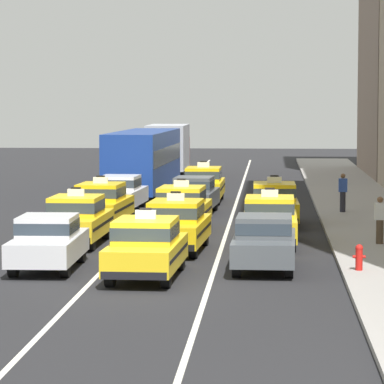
# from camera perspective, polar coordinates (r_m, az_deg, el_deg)

# --- Properties ---
(ground_plane) EXTENTS (160.00, 160.00, 0.00)m
(ground_plane) POSITION_cam_1_polar(r_m,az_deg,el_deg) (30.05, -2.22, -4.74)
(ground_plane) COLOR #232326
(lane_stripe_left_center) EXTENTS (0.14, 80.00, 0.01)m
(lane_stripe_left_center) POSITION_cam_1_polar(r_m,az_deg,el_deg) (49.95, -1.57, -0.92)
(lane_stripe_left_center) COLOR silver
(lane_stripe_left_center) RESTS_ON ground
(lane_stripe_center_right) EXTENTS (0.14, 80.00, 0.01)m
(lane_stripe_center_right) POSITION_cam_1_polar(r_m,az_deg,el_deg) (49.74, 2.10, -0.94)
(lane_stripe_center_right) COLOR silver
(lane_stripe_center_right) RESTS_ON ground
(sidewalk_curb) EXTENTS (4.00, 90.00, 0.15)m
(sidewalk_curb) POSITION_cam_1_polar(r_m,az_deg,el_deg) (44.91, 9.05, -1.53)
(sidewalk_curb) COLOR #9E9993
(sidewalk_curb) RESTS_ON ground
(sedan_left_nearest) EXTENTS (1.83, 4.33, 1.58)m
(sedan_left_nearest) POSITION_cam_1_polar(r_m,az_deg,el_deg) (32.99, -7.22, -2.43)
(sedan_left_nearest) COLOR black
(sedan_left_nearest) RESTS_ON ground
(taxi_left_second) EXTENTS (1.90, 4.59, 1.96)m
(taxi_left_second) POSITION_cam_1_polar(r_m,az_deg,el_deg) (38.42, -5.79, -1.35)
(taxi_left_second) COLOR black
(taxi_left_second) RESTS_ON ground
(taxi_left_third) EXTENTS (2.03, 4.64, 1.96)m
(taxi_left_third) POSITION_cam_1_polar(r_m,az_deg,el_deg) (43.96, -4.57, -0.57)
(taxi_left_third) COLOR black
(taxi_left_third) RESTS_ON ground
(sedan_left_fourth) EXTENTS (2.01, 4.40, 1.58)m
(sedan_left_fourth) POSITION_cam_1_polar(r_m,az_deg,el_deg) (49.32, -3.62, -0.01)
(sedan_left_fourth) COLOR black
(sedan_left_fourth) RESTS_ON ground
(bus_left_fifth) EXTENTS (2.88, 11.28, 3.22)m
(bus_left_fifth) POSITION_cam_1_polar(r_m,az_deg,el_deg) (58.23, -2.44, 1.68)
(bus_left_fifth) COLOR black
(bus_left_fifth) RESTS_ON ground
(box_truck_left_sixth) EXTENTS (2.31, 6.96, 3.27)m
(box_truck_left_sixth) POSITION_cam_1_polar(r_m,az_deg,el_deg) (70.02, -1.17, 2.18)
(box_truck_left_sixth) COLOR black
(box_truck_left_sixth) RESTS_ON ground
(taxi_center_nearest) EXTENTS (1.97, 4.62, 1.96)m
(taxi_center_nearest) POSITION_cam_1_polar(r_m,az_deg,el_deg) (31.19, -2.31, -2.76)
(taxi_center_nearest) COLOR black
(taxi_center_nearest) RESTS_ON ground
(taxi_center_second) EXTENTS (2.02, 4.64, 1.96)m
(taxi_center_second) POSITION_cam_1_polar(r_m,az_deg,el_deg) (36.55, -0.80, -1.64)
(taxi_center_second) COLOR black
(taxi_center_second) RESTS_ON ground
(taxi_center_third) EXTENTS (2.03, 4.64, 1.96)m
(taxi_center_third) POSITION_cam_1_polar(r_m,az_deg,el_deg) (42.19, -0.52, -0.78)
(taxi_center_third) COLOR black
(taxi_center_third) RESTS_ON ground
(sedan_center_fourth) EXTENTS (2.01, 4.40, 1.58)m
(sedan_center_fourth) POSITION_cam_1_polar(r_m,az_deg,el_deg) (48.42, 0.10, -0.09)
(sedan_center_fourth) COLOR black
(sedan_center_fourth) RESTS_ON ground
(taxi_center_fifth) EXTENTS (1.86, 4.58, 1.96)m
(taxi_center_fifth) POSITION_cam_1_polar(r_m,az_deg,el_deg) (53.74, 0.58, 0.42)
(taxi_center_fifth) COLOR black
(taxi_center_fifth) RESTS_ON ground
(sedan_right_nearest) EXTENTS (1.85, 4.34, 1.58)m
(sedan_right_nearest) POSITION_cam_1_polar(r_m,az_deg,el_deg) (32.77, 3.64, -2.45)
(sedan_right_nearest) COLOR black
(sedan_right_nearest) RESTS_ON ground
(taxi_right_second) EXTENTS (1.85, 4.57, 1.96)m
(taxi_right_second) POSITION_cam_1_polar(r_m,az_deg,el_deg) (38.02, 3.91, -1.40)
(taxi_right_second) COLOR black
(taxi_right_second) RESTS_ON ground
(taxi_right_third) EXTENTS (1.88, 4.59, 1.96)m
(taxi_right_third) POSITION_cam_1_polar(r_m,az_deg,el_deg) (44.12, 4.14, -0.55)
(taxi_right_third) COLOR black
(taxi_right_third) RESTS_ON ground
(pedestrian_near_crosswalk) EXTENTS (0.36, 0.24, 1.56)m
(pedestrian_near_crosswalk) POSITION_cam_1_polar(r_m,az_deg,el_deg) (37.89, 9.39, -1.39)
(pedestrian_near_crosswalk) COLOR #473828
(pedestrian_near_crosswalk) RESTS_ON sidewalk_curb
(pedestrian_by_storefront) EXTENTS (0.36, 0.24, 1.62)m
(pedestrian_by_storefront) POSITION_cam_1_polar(r_m,az_deg,el_deg) (48.10, 7.56, -0.02)
(pedestrian_by_storefront) COLOR #23232D
(pedestrian_by_storefront) RESTS_ON sidewalk_curb
(fire_hydrant) EXTENTS (0.36, 0.22, 0.73)m
(fire_hydrant) POSITION_cam_1_polar(r_m,az_deg,el_deg) (32.07, 8.37, -3.19)
(fire_hydrant) COLOR red
(fire_hydrant) RESTS_ON sidewalk_curb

